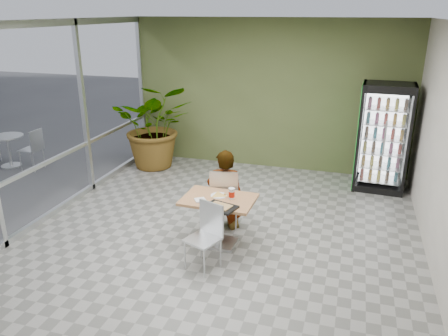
{
  "coord_description": "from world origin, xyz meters",
  "views": [
    {
      "loc": [
        1.8,
        -5.71,
        3.34
      ],
      "look_at": [
        -0.06,
        0.45,
        1.0
      ],
      "focal_mm": 35.0,
      "sensor_mm": 36.0,
      "label": 1
    }
  ],
  "objects_px": {
    "chair_far": "(225,194)",
    "cafeteria_tray": "(220,207)",
    "potted_plant": "(155,126)",
    "seated_woman": "(225,198)",
    "soda_cup": "(232,194)",
    "dining_table": "(219,211)",
    "beverage_fridge": "(383,138)",
    "chair_near": "(207,230)"
  },
  "relations": [
    {
      "from": "chair_near",
      "to": "potted_plant",
      "type": "height_order",
      "value": "potted_plant"
    },
    {
      "from": "chair_near",
      "to": "beverage_fridge",
      "type": "relative_size",
      "value": 0.44
    },
    {
      "from": "dining_table",
      "to": "potted_plant",
      "type": "bearing_deg",
      "value": 129.04
    },
    {
      "from": "soda_cup",
      "to": "potted_plant",
      "type": "distance_m",
      "value": 3.86
    },
    {
      "from": "cafeteria_tray",
      "to": "potted_plant",
      "type": "xyz_separation_m",
      "value": [
        -2.5,
        3.24,
        0.18
      ]
    },
    {
      "from": "seated_woman",
      "to": "cafeteria_tray",
      "type": "height_order",
      "value": "seated_woman"
    },
    {
      "from": "soda_cup",
      "to": "cafeteria_tray",
      "type": "xyz_separation_m",
      "value": [
        -0.06,
        -0.35,
        -0.07
      ]
    },
    {
      "from": "dining_table",
      "to": "soda_cup",
      "type": "distance_m",
      "value": 0.35
    },
    {
      "from": "chair_far",
      "to": "beverage_fridge",
      "type": "height_order",
      "value": "beverage_fridge"
    },
    {
      "from": "seated_woman",
      "to": "cafeteria_tray",
      "type": "xyz_separation_m",
      "value": [
        0.2,
        -0.89,
        0.26
      ]
    },
    {
      "from": "dining_table",
      "to": "chair_near",
      "type": "height_order",
      "value": "chair_near"
    },
    {
      "from": "dining_table",
      "to": "chair_far",
      "type": "height_order",
      "value": "chair_far"
    },
    {
      "from": "chair_far",
      "to": "dining_table",
      "type": "bearing_deg",
      "value": 88.93
    },
    {
      "from": "cafeteria_tray",
      "to": "beverage_fridge",
      "type": "distance_m",
      "value": 4.01
    },
    {
      "from": "chair_near",
      "to": "seated_woman",
      "type": "distance_m",
      "value": 1.18
    },
    {
      "from": "chair_far",
      "to": "beverage_fridge",
      "type": "relative_size",
      "value": 0.49
    },
    {
      "from": "dining_table",
      "to": "seated_woman",
      "type": "height_order",
      "value": "seated_woman"
    },
    {
      "from": "seated_woman",
      "to": "cafeteria_tray",
      "type": "bearing_deg",
      "value": 94.81
    },
    {
      "from": "chair_far",
      "to": "soda_cup",
      "type": "distance_m",
      "value": 0.6
    },
    {
      "from": "potted_plant",
      "to": "soda_cup",
      "type": "bearing_deg",
      "value": -48.45
    },
    {
      "from": "dining_table",
      "to": "seated_woman",
      "type": "bearing_deg",
      "value": 97.71
    },
    {
      "from": "seated_woman",
      "to": "soda_cup",
      "type": "relative_size",
      "value": 9.79
    },
    {
      "from": "chair_near",
      "to": "beverage_fridge",
      "type": "distance_m",
      "value": 4.32
    },
    {
      "from": "cafeteria_tray",
      "to": "potted_plant",
      "type": "bearing_deg",
      "value": 127.65
    },
    {
      "from": "chair_near",
      "to": "potted_plant",
      "type": "xyz_separation_m",
      "value": [
        -2.4,
        3.52,
        0.41
      ]
    },
    {
      "from": "seated_woman",
      "to": "soda_cup",
      "type": "distance_m",
      "value": 0.69
    },
    {
      "from": "beverage_fridge",
      "to": "chair_far",
      "type": "bearing_deg",
      "value": -131.06
    },
    {
      "from": "chair_far",
      "to": "cafeteria_tray",
      "type": "bearing_deg",
      "value": 94.66
    },
    {
      "from": "cafeteria_tray",
      "to": "potted_plant",
      "type": "relative_size",
      "value": 0.23
    },
    {
      "from": "chair_far",
      "to": "soda_cup",
      "type": "xyz_separation_m",
      "value": [
        0.25,
        -0.49,
        0.24
      ]
    },
    {
      "from": "chair_near",
      "to": "potted_plant",
      "type": "relative_size",
      "value": 0.48
    },
    {
      "from": "dining_table",
      "to": "potted_plant",
      "type": "relative_size",
      "value": 0.57
    },
    {
      "from": "chair_far",
      "to": "potted_plant",
      "type": "xyz_separation_m",
      "value": [
        -2.31,
        2.4,
        0.35
      ]
    },
    {
      "from": "soda_cup",
      "to": "dining_table",
      "type": "bearing_deg",
      "value": -167.99
    },
    {
      "from": "chair_far",
      "to": "seated_woman",
      "type": "distance_m",
      "value": 0.1
    },
    {
      "from": "beverage_fridge",
      "to": "cafeteria_tray",
      "type": "bearing_deg",
      "value": -120.67
    },
    {
      "from": "chair_near",
      "to": "dining_table",
      "type": "bearing_deg",
      "value": 113.11
    },
    {
      "from": "dining_table",
      "to": "cafeteria_tray",
      "type": "bearing_deg",
      "value": -68.27
    },
    {
      "from": "potted_plant",
      "to": "seated_woman",
      "type": "bearing_deg",
      "value": -45.63
    },
    {
      "from": "seated_woman",
      "to": "beverage_fridge",
      "type": "bearing_deg",
      "value": -143.06
    },
    {
      "from": "seated_woman",
      "to": "potted_plant",
      "type": "height_order",
      "value": "potted_plant"
    },
    {
      "from": "beverage_fridge",
      "to": "potted_plant",
      "type": "height_order",
      "value": "beverage_fridge"
    }
  ]
}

